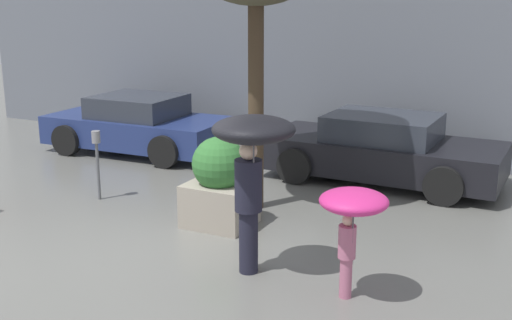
{
  "coord_description": "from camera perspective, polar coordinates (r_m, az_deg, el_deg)",
  "views": [
    {
      "loc": [
        5.0,
        -6.31,
        3.35
      ],
      "look_at": [
        1.09,
        1.6,
        1.05
      ],
      "focal_mm": 45.0,
      "sensor_mm": 36.0,
      "label": 1
    }
  ],
  "objects": [
    {
      "name": "ground_plane",
      "position": [
        8.72,
        -11.27,
        -8.29
      ],
      "size": [
        40.0,
        40.0,
        0.0
      ],
      "primitive_type": "plane",
      "color": "slate"
    },
    {
      "name": "person_child",
      "position": [
        7.06,
        8.58,
        -4.4
      ],
      "size": [
        0.76,
        0.76,
        1.29
      ],
      "rotation": [
        0.0,
        0.0,
        -0.61
      ],
      "color": "#B76684",
      "rests_on": "ground"
    },
    {
      "name": "parked_car_far",
      "position": [
        14.09,
        -10.4,
        3.04
      ],
      "size": [
        3.98,
        2.1,
        1.23
      ],
      "rotation": [
        0.0,
        0.0,
        1.6
      ],
      "color": "navy",
      "rests_on": "ground"
    },
    {
      "name": "building_facade",
      "position": [
        13.75,
        5.11,
        13.1
      ],
      "size": [
        18.0,
        0.3,
        6.0
      ],
      "color": "slate",
      "rests_on": "ground"
    },
    {
      "name": "planter_box",
      "position": [
        9.43,
        -3.27,
        -2.15
      ],
      "size": [
        0.96,
        0.82,
        1.34
      ],
      "color": "#9E9384",
      "rests_on": "ground"
    },
    {
      "name": "parked_car_near",
      "position": [
        11.91,
        11.12,
        0.89
      ],
      "size": [
        4.31,
        2.11,
        1.23
      ],
      "rotation": [
        0.0,
        0.0,
        1.54
      ],
      "color": "black",
      "rests_on": "ground"
    },
    {
      "name": "parking_meter",
      "position": [
        10.86,
        -13.97,
        0.85
      ],
      "size": [
        0.14,
        0.14,
        1.17
      ],
      "color": "#595B60",
      "rests_on": "ground"
    },
    {
      "name": "person_adult",
      "position": [
        7.47,
        -0.36,
        0.72
      ],
      "size": [
        0.97,
        0.97,
        1.99
      ],
      "rotation": [
        0.0,
        0.0,
        -0.67
      ],
      "color": "#1E1E2D",
      "rests_on": "ground"
    }
  ]
}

